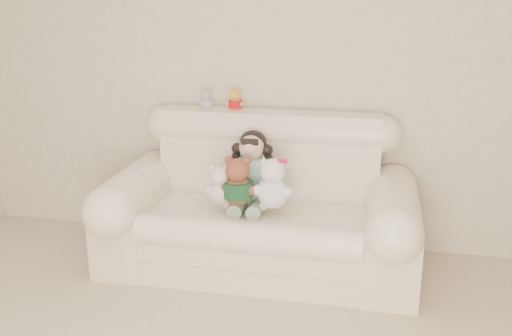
{
  "coord_description": "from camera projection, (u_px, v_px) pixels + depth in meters",
  "views": [
    {
      "loc": [
        0.81,
        -1.66,
        1.87
      ],
      "look_at": [
        0.07,
        1.9,
        0.75
      ],
      "focal_mm": 41.55,
      "sensor_mm": 36.0,
      "label": 1
    }
  ],
  "objects": [
    {
      "name": "grey_mini_plush",
      "position": [
        206.0,
        98.0,
        4.23
      ],
      "size": [
        0.13,
        0.11,
        0.18
      ],
      "primitive_type": null,
      "rotation": [
        0.0,
        0.0,
        -0.16
      ],
      "color": "#B3B3BA",
      "rests_on": "sofa"
    },
    {
      "name": "brown_teddy",
      "position": [
        238.0,
        177.0,
        3.8
      ],
      "size": [
        0.3,
        0.26,
        0.39
      ],
      "primitive_type": null,
      "rotation": [
        0.0,
        0.0,
        0.33
      ],
      "color": "brown",
      "rests_on": "sofa"
    },
    {
      "name": "cream_teddy",
      "position": [
        220.0,
        181.0,
        3.84
      ],
      "size": [
        0.21,
        0.17,
        0.31
      ],
      "primitive_type": null,
      "rotation": [
        0.0,
        0.0,
        0.07
      ],
      "color": "white",
      "rests_on": "sofa"
    },
    {
      "name": "yellow_mini_bear",
      "position": [
        235.0,
        98.0,
        4.19
      ],
      "size": [
        0.14,
        0.11,
        0.19
      ],
      "primitive_type": null,
      "rotation": [
        0.0,
        0.0,
        0.13
      ],
      "color": "yellow",
      "rests_on": "sofa"
    },
    {
      "name": "seated_child",
      "position": [
        252.0,
        169.0,
        4.0
      ],
      "size": [
        0.37,
        0.43,
        0.53
      ],
      "primitive_type": null,
      "rotation": [
        0.0,
        0.0,
        -0.15
      ],
      "color": "#30784A",
      "rests_on": "sofa"
    },
    {
      "name": "wall_back",
      "position": [
        264.0,
        69.0,
        4.21
      ],
      "size": [
        4.5,
        0.0,
        4.5
      ],
      "primitive_type": "plane",
      "rotation": [
        1.57,
        0.0,
        0.0
      ],
      "color": "beige",
      "rests_on": "ground"
    },
    {
      "name": "sofa",
      "position": [
        259.0,
        197.0,
        3.96
      ],
      "size": [
        2.1,
        0.95,
        1.03
      ],
      "primitive_type": null,
      "color": "#FFF3CD",
      "rests_on": "floor"
    },
    {
      "name": "white_cat",
      "position": [
        273.0,
        178.0,
        3.76
      ],
      "size": [
        0.26,
        0.2,
        0.4
      ],
      "primitive_type": null,
      "rotation": [
        0.0,
        0.0,
        0.0
      ],
      "color": "white",
      "rests_on": "sofa"
    }
  ]
}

